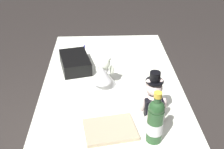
{
  "coord_description": "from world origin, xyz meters",
  "views": [
    {
      "loc": [
        -1.61,
        0.07,
        1.8
      ],
      "look_at": [
        0.0,
        0.0,
        0.83
      ],
      "focal_mm": 45.41,
      "sensor_mm": 36.0,
      "label": 1
    }
  ],
  "objects_px": {
    "signing_pen": "(84,49)",
    "guestbook": "(110,129)",
    "teddy_bear_groom": "(153,100)",
    "teddy_bear_bride": "(103,74)",
    "gift_case_black": "(75,62)",
    "champagne_bottle": "(155,121)"
  },
  "relations": [
    {
      "from": "champagne_bottle",
      "to": "signing_pen",
      "type": "bearing_deg",
      "value": 20.56
    },
    {
      "from": "signing_pen",
      "to": "guestbook",
      "type": "distance_m",
      "value": 1.05
    },
    {
      "from": "teddy_bear_groom",
      "to": "teddy_bear_bride",
      "type": "bearing_deg",
      "value": 39.7
    },
    {
      "from": "gift_case_black",
      "to": "guestbook",
      "type": "height_order",
      "value": "gift_case_black"
    },
    {
      "from": "teddy_bear_bride",
      "to": "guestbook",
      "type": "distance_m",
      "value": 0.47
    },
    {
      "from": "guestbook",
      "to": "teddy_bear_bride",
      "type": "bearing_deg",
      "value": -5.7
    },
    {
      "from": "teddy_bear_bride",
      "to": "signing_pen",
      "type": "relative_size",
      "value": 1.58
    },
    {
      "from": "gift_case_black",
      "to": "guestbook",
      "type": "bearing_deg",
      "value": -161.47
    },
    {
      "from": "champagne_bottle",
      "to": "guestbook",
      "type": "relative_size",
      "value": 1.08
    },
    {
      "from": "guestbook",
      "to": "signing_pen",
      "type": "bearing_deg",
      "value": 0.8
    },
    {
      "from": "teddy_bear_bride",
      "to": "gift_case_black",
      "type": "distance_m",
      "value": 0.33
    },
    {
      "from": "guestbook",
      "to": "teddy_bear_groom",
      "type": "bearing_deg",
      "value": -74.21
    },
    {
      "from": "teddy_bear_groom",
      "to": "teddy_bear_bride",
      "type": "distance_m",
      "value": 0.44
    },
    {
      "from": "teddy_bear_groom",
      "to": "signing_pen",
      "type": "relative_size",
      "value": 2.07
    },
    {
      "from": "teddy_bear_bride",
      "to": "gift_case_black",
      "type": "relative_size",
      "value": 0.63
    },
    {
      "from": "gift_case_black",
      "to": "teddy_bear_groom",
      "type": "bearing_deg",
      "value": -140.56
    },
    {
      "from": "champagne_bottle",
      "to": "guestbook",
      "type": "height_order",
      "value": "champagne_bottle"
    },
    {
      "from": "signing_pen",
      "to": "champagne_bottle",
      "type": "bearing_deg",
      "value": -159.44
    },
    {
      "from": "teddy_bear_bride",
      "to": "guestbook",
      "type": "relative_size",
      "value": 0.8
    },
    {
      "from": "signing_pen",
      "to": "guestbook",
      "type": "height_order",
      "value": "guestbook"
    },
    {
      "from": "champagne_bottle",
      "to": "teddy_bear_groom",
      "type": "bearing_deg",
      "value": -6.81
    },
    {
      "from": "champagne_bottle",
      "to": "signing_pen",
      "type": "xyz_separation_m",
      "value": [
        1.11,
        0.41,
        -0.12
      ]
    }
  ]
}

